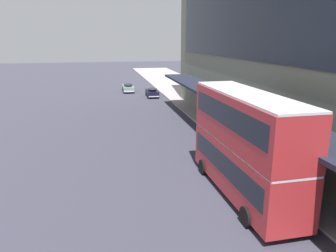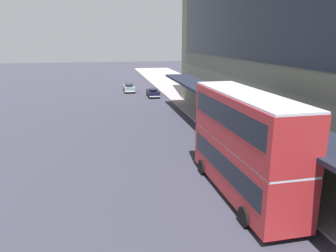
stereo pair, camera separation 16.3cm
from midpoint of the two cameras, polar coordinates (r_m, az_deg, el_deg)
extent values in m
cube|color=#AB272B|center=(19.27, 13.10, -7.05)|extent=(2.72, 9.98, 2.71)
cube|color=black|center=(19.15, 13.16, -6.15)|extent=(2.75, 9.19, 1.19)
cube|color=silver|center=(18.79, 13.35, -3.07)|extent=(2.62, 9.98, 0.12)
cube|color=#AB272B|center=(18.41, 13.62, 1.09)|extent=(2.72, 9.98, 2.71)
cube|color=black|center=(18.34, 13.68, 2.08)|extent=(2.75, 9.19, 1.19)
cube|color=silver|center=(18.13, 13.89, 5.40)|extent=(2.62, 9.98, 0.12)
cube|color=black|center=(22.72, 8.26, 6.81)|extent=(1.27, 0.08, 0.36)
cylinder|color=black|center=(22.15, 6.15, -7.11)|extent=(0.27, 1.00, 1.00)
cylinder|color=black|center=(23.05, 12.19, -6.47)|extent=(0.27, 1.00, 1.00)
cylinder|color=black|center=(16.79, 13.44, -15.14)|extent=(0.27, 1.00, 1.00)
cylinder|color=black|center=(17.97, 20.97, -13.65)|extent=(0.27, 1.00, 1.00)
cube|color=gray|center=(56.14, -6.71, 6.59)|extent=(1.83, 4.54, 0.79)
ellipsoid|color=#1E232D|center=(55.83, -6.71, 7.19)|extent=(1.58, 2.51, 0.52)
cube|color=silver|center=(58.45, -6.86, 6.68)|extent=(1.66, 0.15, 0.14)
cube|color=silver|center=(53.91, -6.53, 5.98)|extent=(1.66, 0.15, 0.14)
sphere|color=silver|center=(58.35, -7.34, 6.94)|extent=(0.18, 0.18, 0.18)
sphere|color=silver|center=(58.41, -6.39, 6.97)|extent=(0.18, 0.18, 0.18)
cylinder|color=black|center=(57.52, -7.67, 6.46)|extent=(0.15, 0.64, 0.64)
cylinder|color=black|center=(57.63, -5.93, 6.53)|extent=(0.15, 0.64, 0.64)
cylinder|color=black|center=(54.76, -7.51, 6.03)|extent=(0.15, 0.64, 0.64)
cylinder|color=black|center=(54.87, -5.68, 6.11)|extent=(0.15, 0.64, 0.64)
cube|color=black|center=(50.94, -2.53, 5.80)|extent=(1.81, 4.08, 0.77)
ellipsoid|color=#1E232D|center=(50.65, -2.51, 6.47)|extent=(1.55, 2.26, 0.54)
cube|color=silver|center=(53.00, -2.80, 5.90)|extent=(1.60, 0.17, 0.14)
cube|color=silver|center=(48.96, -2.22, 5.14)|extent=(1.60, 0.17, 0.14)
sphere|color=silver|center=(52.87, -3.30, 6.18)|extent=(0.18, 0.18, 0.18)
sphere|color=silver|center=(52.98, -2.31, 6.22)|extent=(0.18, 0.18, 0.18)
cylinder|color=black|center=(52.12, -3.61, 5.67)|extent=(0.16, 0.64, 0.64)
cylinder|color=black|center=(52.32, -1.78, 5.73)|extent=(0.16, 0.64, 0.64)
cylinder|color=black|center=(49.67, -3.31, 5.21)|extent=(0.16, 0.64, 0.64)
cylinder|color=black|center=(49.88, -1.38, 5.27)|extent=(0.16, 0.64, 0.64)
camera|label=1|loc=(0.08, -89.84, 0.04)|focal=35.00mm
camera|label=2|loc=(0.08, 90.16, -0.04)|focal=35.00mm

